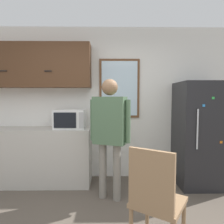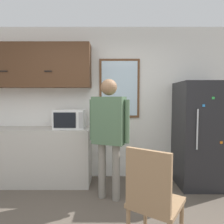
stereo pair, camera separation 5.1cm
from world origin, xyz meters
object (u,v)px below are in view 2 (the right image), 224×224
Objects in this scene: microwave at (71,119)px; person at (110,126)px; refrigerator at (201,134)px; chair at (153,197)px.

microwave is 0.85m from person.
microwave is 2.17m from refrigerator.
refrigerator reaches higher than microwave.
microwave is at bearing -22.29° from chair.
refrigerator is at bearing -92.26° from chair.
chair is (0.41, -1.04, -0.50)m from person.
refrigerator is (1.50, 0.46, -0.19)m from person.
person reaches higher than microwave.
person is at bearing -35.02° from chair.
chair is at bearing -125.79° from refrigerator.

